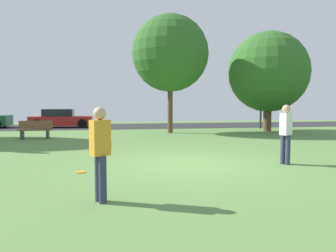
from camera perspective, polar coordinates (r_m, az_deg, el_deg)
name	(u,v)px	position (r m, az deg, el deg)	size (l,w,h in m)	color
ground_plane	(189,164)	(9.45, 3.81, -6.76)	(44.00, 44.00, 0.00)	#5B8442
road_strip	(141,126)	(25.18, -4.78, 0.00)	(44.00, 6.40, 0.01)	#28282B
oak_tree_right	(268,72)	(21.40, 17.31, 9.08)	(5.00, 5.00, 6.23)	brown
birch_tree_lone	(170,53)	(19.49, 0.39, 12.70)	(4.53, 4.53, 6.98)	brown
person_thrower	(286,131)	(9.90, 20.10, -0.90)	(0.39, 0.34, 1.73)	#2D334C
person_catcher	(100,150)	(5.86, -11.89, -4.14)	(0.39, 0.34, 1.71)	#2D334C
frisbee_disc	(81,172)	(8.63, -15.20, -7.85)	(0.27, 0.27, 0.03)	orange
parked_car_red	(61,119)	(25.03, -18.40, 1.20)	(4.40, 1.93, 1.35)	#B21E1E
park_bench	(35,130)	(17.34, -22.42, -0.59)	(1.60, 0.45, 0.90)	brown
street_lamp_post	(261,96)	(23.58, 16.11, 5.05)	(0.14, 0.14, 4.50)	#2D2D33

